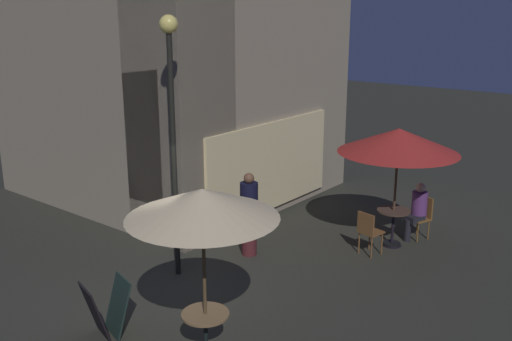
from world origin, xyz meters
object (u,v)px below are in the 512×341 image
at_px(patio_umbrella_0, 202,204).
at_px(menu_sandwich_board, 106,309).
at_px(cafe_table_0, 206,327).
at_px(patron_standing_1, 249,214).
at_px(cafe_table_1, 393,220).
at_px(patio_umbrella_1, 399,141).
at_px(street_lamp_near_corner, 172,104).
at_px(patron_seated_0, 417,208).
at_px(cafe_chair_0, 422,214).
at_px(cafe_chair_1, 368,229).

bearing_deg(patio_umbrella_0, menu_sandwich_board, 107.51).
xyz_separation_m(cafe_table_0, patron_standing_1, (3.21, 1.82, 0.36)).
height_order(cafe_table_0, cafe_table_1, cafe_table_1).
height_order(menu_sandwich_board, patio_umbrella_1, patio_umbrella_1).
relative_size(street_lamp_near_corner, cafe_table_1, 6.00).
height_order(menu_sandwich_board, cafe_table_0, menu_sandwich_board).
height_order(patio_umbrella_0, patron_seated_0, patio_umbrella_0).
relative_size(street_lamp_near_corner, patio_umbrella_0, 1.86).
bearing_deg(cafe_chair_0, patio_umbrella_1, 0.00).
xyz_separation_m(street_lamp_near_corner, menu_sandwich_board, (-2.18, -0.72, -2.78)).
xyz_separation_m(patio_umbrella_0, patio_umbrella_1, (5.44, -0.25, -0.06)).
bearing_deg(patron_standing_1, patron_seated_0, 97.99).
bearing_deg(patron_seated_0, cafe_chair_0, -180.00).
xyz_separation_m(patron_seated_0, patron_standing_1, (-2.89, 2.31, 0.16)).
height_order(cafe_chair_1, patron_seated_0, patron_seated_0).
bearing_deg(street_lamp_near_corner, cafe_chair_0, -32.10).
relative_size(patron_seated_0, patron_standing_1, 0.73).
relative_size(cafe_table_0, cafe_table_1, 0.91).
xyz_separation_m(street_lamp_near_corner, cafe_chair_1, (2.99, -2.39, -2.67)).
relative_size(patio_umbrella_1, cafe_chair_0, 2.72).
relative_size(patio_umbrella_0, patio_umbrella_1, 1.01).
xyz_separation_m(cafe_table_1, patron_seated_0, (0.65, -0.24, 0.15)).
xyz_separation_m(cafe_table_1, cafe_chair_0, (0.78, -0.29, -0.01)).
distance_m(patio_umbrella_1, cafe_chair_0, 1.91).
xyz_separation_m(street_lamp_near_corner, patio_umbrella_0, (-1.68, -2.31, -0.90)).
height_order(cafe_table_0, patio_umbrella_0, patio_umbrella_0).
xyz_separation_m(cafe_chair_0, cafe_chair_1, (-1.56, 0.46, 0.01)).
distance_m(cafe_chair_1, patron_seated_0, 1.49).
bearing_deg(patio_umbrella_0, patron_standing_1, 29.59).
xyz_separation_m(cafe_table_0, cafe_table_1, (5.44, -0.25, 0.06)).
height_order(street_lamp_near_corner, patio_umbrella_0, street_lamp_near_corner).
distance_m(street_lamp_near_corner, cafe_table_1, 5.28).
bearing_deg(menu_sandwich_board, cafe_table_0, -55.80).
bearing_deg(cafe_chair_0, cafe_chair_1, 4.16).
relative_size(menu_sandwich_board, cafe_chair_0, 0.94).
distance_m(menu_sandwich_board, patio_umbrella_1, 6.48).
xyz_separation_m(cafe_table_0, patio_umbrella_0, (0.00, 0.00, 1.83)).
bearing_deg(patron_seated_0, cafe_table_1, -0.00).
bearing_deg(menu_sandwich_board, cafe_chair_1, -1.22).
bearing_deg(cafe_table_0, patio_umbrella_1, -2.61).
bearing_deg(patron_seated_0, patio_umbrella_1, -0.00).
bearing_deg(cafe_chair_1, street_lamp_near_corner, 153.18).
xyz_separation_m(cafe_table_0, cafe_chair_0, (6.23, -0.54, 0.05)).
relative_size(cafe_table_0, patio_umbrella_0, 0.28).
xyz_separation_m(cafe_chair_0, patron_seated_0, (-0.14, 0.05, 0.16)).
height_order(cafe_table_1, cafe_chair_0, cafe_chair_0).
bearing_deg(cafe_chair_1, patio_umbrella_0, -169.11).
distance_m(street_lamp_near_corner, cafe_table_0, 3.95).
distance_m(cafe_chair_0, patron_seated_0, 0.22).
relative_size(patio_umbrella_0, cafe_chair_1, 2.77).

